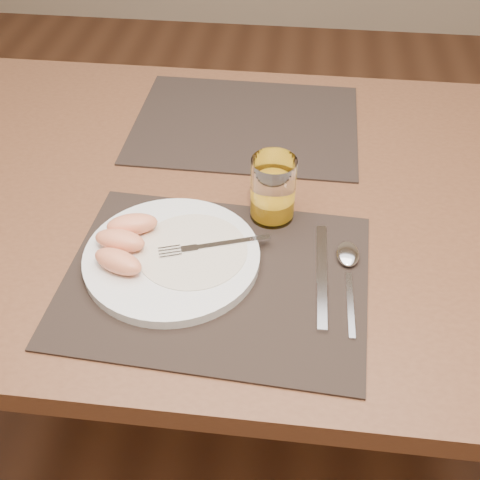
% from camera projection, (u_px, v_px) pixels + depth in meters
% --- Properties ---
extents(ground, '(5.00, 5.00, 0.00)m').
position_uv_depth(ground, '(244.00, 418.00, 1.57)').
color(ground, '#57321D').
rests_on(ground, ground).
extents(table, '(1.40, 0.90, 0.75)m').
position_uv_depth(table, '(246.00, 226.00, 1.12)').
color(table, brown).
rests_on(table, ground).
extents(placemat_near, '(0.47, 0.37, 0.00)m').
position_uv_depth(placemat_near, '(216.00, 278.00, 0.90)').
color(placemat_near, black).
rests_on(placemat_near, table).
extents(placemat_far, '(0.45, 0.35, 0.00)m').
position_uv_depth(placemat_far, '(246.00, 123.00, 1.22)').
color(placemat_far, black).
rests_on(placemat_far, table).
extents(plate, '(0.27, 0.27, 0.02)m').
position_uv_depth(plate, '(172.00, 257.00, 0.92)').
color(plate, white).
rests_on(plate, placemat_near).
extents(plate_dressing, '(0.17, 0.17, 0.00)m').
position_uv_depth(plate_dressing, '(192.00, 250.00, 0.92)').
color(plate_dressing, white).
rests_on(plate_dressing, plate).
extents(fork, '(0.17, 0.07, 0.00)m').
position_uv_depth(fork, '(205.00, 247.00, 0.92)').
color(fork, silver).
rests_on(fork, plate).
extents(knife, '(0.02, 0.22, 0.01)m').
position_uv_depth(knife, '(322.00, 283.00, 0.89)').
color(knife, silver).
rests_on(knife, placemat_near).
extents(spoon, '(0.04, 0.19, 0.01)m').
position_uv_depth(spoon, '(348.00, 261.00, 0.92)').
color(spoon, silver).
rests_on(spoon, placemat_near).
extents(juice_glass, '(0.07, 0.07, 0.11)m').
position_uv_depth(juice_glass, '(273.00, 192.00, 0.97)').
color(juice_glass, white).
rests_on(juice_glass, placemat_near).
extents(grapefruit_wedges, '(0.10, 0.14, 0.03)m').
position_uv_depth(grapefruit_wedges, '(124.00, 242.00, 0.91)').
color(grapefruit_wedges, '#F59364').
rests_on(grapefruit_wedges, plate).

